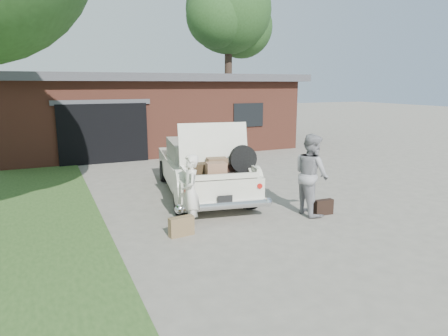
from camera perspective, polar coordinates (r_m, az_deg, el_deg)
name	(u,v)px	position (r m, az deg, el deg)	size (l,w,h in m)	color
ground	(236,224)	(8.48, 1.70, -8.06)	(90.00, 90.00, 0.00)	gray
house	(147,111)	(19.19, -10.96, 8.05)	(12.80, 7.80, 3.30)	brown
tree_right	(230,16)	(24.90, 0.81, 20.91)	(5.73, 4.98, 9.59)	#38281E
sedan	(202,167)	(10.64, -3.14, 0.12)	(2.72, 5.18, 2.03)	silver
woman_left	(191,192)	(8.06, -4.79, -3.46)	(0.56, 0.37, 1.53)	white
woman_right	(311,174)	(9.14, 12.36, -0.89)	(0.89, 0.69, 1.83)	gray
suitcase_left	(181,226)	(7.86, -6.11, -8.29)	(0.50, 0.16, 0.38)	olive
suitcase_right	(324,207)	(9.31, 14.03, -5.45)	(0.45, 0.14, 0.35)	black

